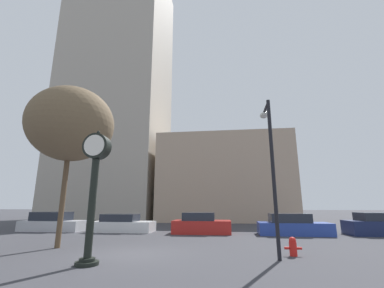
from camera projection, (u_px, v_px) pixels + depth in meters
The scene contains 12 objects.
ground_plane at pixel (131, 254), 10.06m from camera, with size 200.00×200.00×0.00m, color #38383D.
building_tall_tower at pixel (119, 88), 39.22m from camera, with size 13.85×12.00×38.72m.
building_storefront_row at pixel (225, 180), 33.93m from camera, with size 15.79×12.00×10.22m.
street_clock at pixel (94, 180), 8.84m from camera, with size 0.91×0.75×4.48m.
car_silver at pixel (53, 223), 19.25m from camera, with size 4.64×1.95×1.38m.
car_white at pixel (122, 224), 18.58m from camera, with size 4.45×1.92×1.25m.
car_red at pixel (201, 224), 17.57m from camera, with size 3.95×2.00×1.38m.
car_blue at pixel (293, 226), 16.67m from camera, with size 4.53×1.94×1.34m.
car_navy at pixel (384, 226), 16.42m from camera, with size 4.57×1.96×1.41m.
fire_hydrant_near at pixel (293, 246), 9.78m from camera, with size 0.64×0.28×0.69m.
street_lamp_right at pixel (270, 150), 10.21m from camera, with size 0.36×1.57×5.98m.
bare_tree at pixel (71, 124), 12.88m from camera, with size 4.14×4.14×7.71m.
Camera 1 is at (3.79, -10.38, 1.88)m, focal length 24.00 mm.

